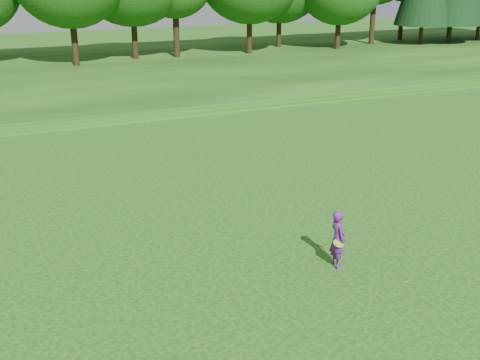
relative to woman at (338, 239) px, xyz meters
name	(u,v)px	position (x,y,z in m)	size (l,w,h in m)	color
ground	(327,300)	(-1.16, -1.40, -0.79)	(140.00, 140.00, 0.00)	#133D0B
berm	(74,74)	(-1.16, 32.60, -0.49)	(130.00, 30.00, 0.60)	#133D0B
walking_path	(122,120)	(-1.16, 18.60, -0.77)	(130.00, 1.60, 0.04)	gray
woman	(338,239)	(0.00, 0.00, 0.00)	(0.46, 0.63, 1.59)	#5C1B7B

